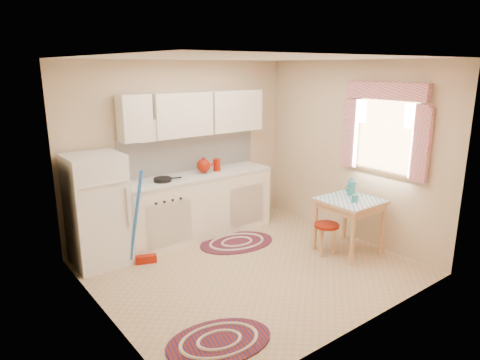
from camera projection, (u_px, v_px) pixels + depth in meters
name	position (u px, v px, depth m)	size (l,w,h in m)	color
room_shell	(249.00, 136.00, 5.16)	(3.64, 3.60, 2.52)	tan
fridge	(97.00, 210.00, 5.25)	(0.65, 0.60, 1.40)	white
broom	(144.00, 218.00, 5.27)	(0.28, 0.12, 1.20)	blue
base_cabinets	(198.00, 206.00, 6.22)	(2.25, 0.60, 0.88)	white
countertop	(197.00, 176.00, 6.10)	(2.27, 0.62, 0.04)	silver
frying_pan	(163.00, 180.00, 5.71)	(0.24, 0.24, 0.05)	black
red_kettle	(204.00, 166.00, 6.13)	(0.22, 0.20, 0.22)	#921405
red_canister	(217.00, 166.00, 6.28)	(0.11, 0.11, 0.16)	#921405
table	(349.00, 226.00, 5.69)	(0.72, 0.72, 0.72)	tan
stool	(326.00, 239.00, 5.63)	(0.32, 0.32, 0.42)	#921405
coffee_pot	(352.00, 186.00, 5.74)	(0.13, 0.11, 0.27)	teal
mug	(355.00, 199.00, 5.48)	(0.08, 0.08, 0.10)	teal
rug_center	(237.00, 242.00, 6.03)	(1.08, 0.72, 0.02)	maroon
rug_left	(219.00, 341.00, 3.86)	(0.99, 0.66, 0.02)	maroon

